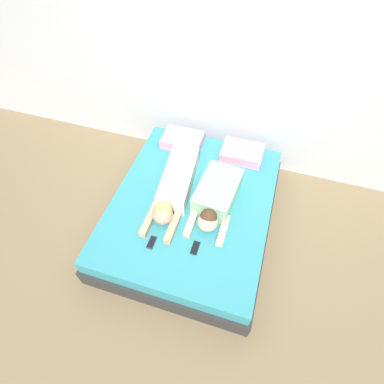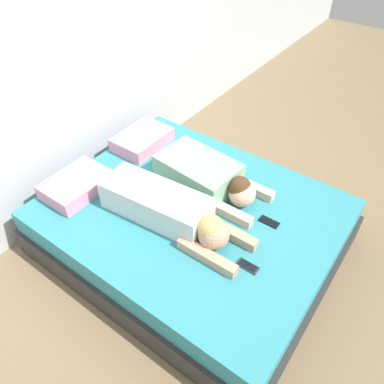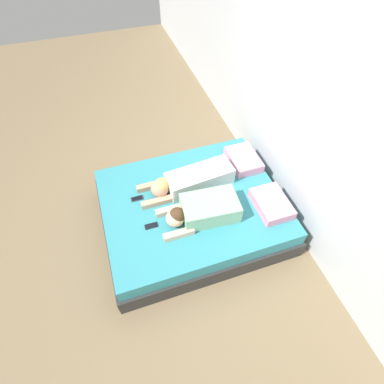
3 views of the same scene
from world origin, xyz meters
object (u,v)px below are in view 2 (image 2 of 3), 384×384
(pillow_head_left, at_px, (77,185))
(person_right, at_px, (208,177))
(person_left, at_px, (171,211))
(cell_phone_left, at_px, (248,266))
(bed, at_px, (192,227))
(cell_phone_right, at_px, (269,222))
(pillow_head_right, at_px, (142,139))

(pillow_head_left, xyz_separation_m, person_right, (0.62, -0.79, 0.05))
(person_left, bearing_deg, cell_phone_left, -91.75)
(person_left, relative_size, person_right, 1.28)
(bed, distance_m, cell_phone_left, 0.68)
(cell_phone_left, distance_m, cell_phone_right, 0.43)
(person_left, distance_m, cell_phone_right, 0.70)
(bed, distance_m, cell_phone_right, 0.61)
(bed, xyz_separation_m, person_right, (0.25, 0.03, 0.33))
(person_right, bearing_deg, pillow_head_left, 128.20)
(person_left, height_order, person_right, person_left)
(person_left, xyz_separation_m, person_right, (0.45, -0.00, 0.00))
(bed, xyz_separation_m, pillow_head_right, (0.37, 0.82, 0.28))
(bed, bearing_deg, person_left, 170.55)
(pillow_head_left, bearing_deg, bed, -65.40)
(cell_phone_right, bearing_deg, bed, 110.38)
(pillow_head_right, height_order, person_right, person_right)
(bed, bearing_deg, pillow_head_right, 65.40)
(pillow_head_left, distance_m, cell_phone_left, 1.42)
(pillow_head_left, distance_m, person_left, 0.80)
(bed, height_order, pillow_head_right, pillow_head_right)
(pillow_head_right, distance_m, cell_phone_left, 1.54)
(cell_phone_right, bearing_deg, person_right, 85.08)
(bed, relative_size, pillow_head_left, 4.34)
(bed, relative_size, pillow_head_right, 4.34)
(pillow_head_right, bearing_deg, cell_phone_right, -97.47)
(bed, distance_m, person_right, 0.41)
(pillow_head_left, height_order, pillow_head_right, same)
(pillow_head_right, height_order, cell_phone_left, pillow_head_right)
(bed, xyz_separation_m, person_left, (-0.20, 0.03, 0.33))
(bed, relative_size, person_right, 2.36)
(bed, xyz_separation_m, cell_phone_right, (0.20, -0.53, 0.22))
(pillow_head_left, relative_size, cell_phone_right, 3.44)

